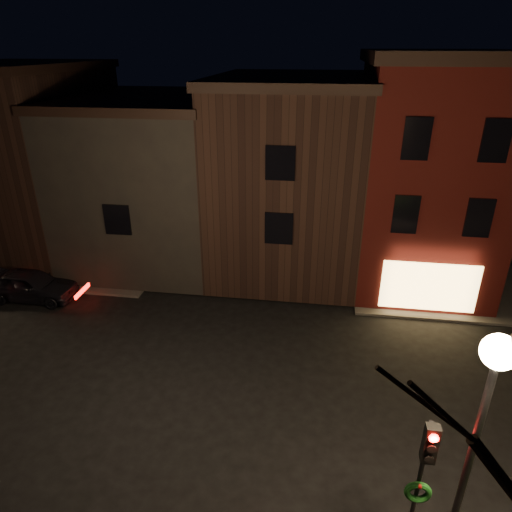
{
  "coord_description": "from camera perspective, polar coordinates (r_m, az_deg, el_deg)",
  "views": [
    {
      "loc": [
        3.18,
        -12.55,
        10.83
      ],
      "look_at": [
        0.78,
        3.67,
        3.2
      ],
      "focal_mm": 32.0,
      "sensor_mm": 36.0,
      "label": 1
    }
  ],
  "objects": [
    {
      "name": "sidewalk_far_left",
      "position": [
        41.38,
        -26.27,
        7.29
      ],
      "size": [
        30.0,
        30.0,
        0.12
      ],
      "primitive_type": "cube",
      "color": "#2D2B28",
      "rests_on": "ground"
    },
    {
      "name": "parked_car_a",
      "position": [
        23.56,
        -26.34,
        -3.26
      ],
      "size": [
        4.23,
        1.71,
        1.44
      ],
      "primitive_type": "imported",
      "rotation": [
        0.0,
        0.0,
        1.57
      ],
      "color": "black",
      "rests_on": "ground"
    },
    {
      "name": "ground",
      "position": [
        16.88,
        -4.6,
        -15.05
      ],
      "size": [
        120.0,
        120.0,
        0.0
      ],
      "primitive_type": "plane",
      "color": "black",
      "rests_on": "ground"
    },
    {
      "name": "row_building_c",
      "position": [
        28.74,
        -26.59,
        10.85
      ],
      "size": [
        7.3,
        10.3,
        9.9
      ],
      "color": "black",
      "rests_on": "ground"
    },
    {
      "name": "row_building_a",
      "position": [
        23.88,
        4.18,
        10.35
      ],
      "size": [
        7.3,
        10.3,
        9.4
      ],
      "color": "black",
      "rests_on": "ground"
    },
    {
      "name": "street_lamp_near",
      "position": [
        9.16,
        26.68,
        -16.3
      ],
      "size": [
        0.6,
        0.6,
        6.48
      ],
      "color": "black",
      "rests_on": "sidewalk_near_right"
    },
    {
      "name": "row_building_b",
      "position": [
        25.56,
        -12.52,
        9.64
      ],
      "size": [
        7.8,
        10.3,
        8.4
      ],
      "color": "black",
      "rests_on": "ground"
    },
    {
      "name": "corner_building",
      "position": [
        23.19,
        20.47,
        9.87
      ],
      "size": [
        6.5,
        8.5,
        10.5
      ],
      "color": "#4C100D",
      "rests_on": "ground"
    },
    {
      "name": "traffic_signal",
      "position": [
        10.95,
        20.07,
        -24.16
      ],
      "size": [
        0.58,
        0.38,
        4.05
      ],
      "color": "black",
      "rests_on": "sidewalk_near_right"
    }
  ]
}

